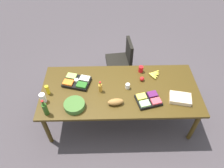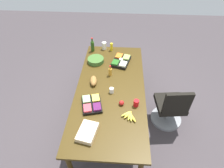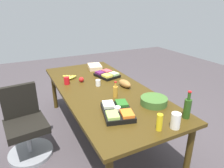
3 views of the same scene
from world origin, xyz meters
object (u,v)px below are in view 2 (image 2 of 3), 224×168
(dressing_bottle, at_px, (110,72))
(banana_bunch, at_px, (129,116))
(veggie_tray, at_px, (121,61))
(red_solo_cup, at_px, (136,103))
(apple_red, at_px, (121,103))
(mayo_jar, at_px, (104,46))
(conference_table, at_px, (111,90))
(mustard_bottle, at_px, (112,47))
(sheet_cake, at_px, (87,132))
(wine_bottle, at_px, (93,46))
(salad_bowl, at_px, (96,60))
(fruit_platter, at_px, (92,104))
(paper_cup, at_px, (112,90))
(bread_loaf, at_px, (93,81))
(office_chair, at_px, (170,109))

(dressing_bottle, relative_size, banana_bunch, 0.91)
(veggie_tray, height_order, red_solo_cup, red_solo_cup)
(apple_red, xyz_separation_m, mayo_jar, (-1.55, -0.41, 0.04))
(conference_table, xyz_separation_m, mustard_bottle, (-1.13, -0.06, 0.14))
(sheet_cake, height_order, banana_bunch, sheet_cake)
(dressing_bottle, height_order, wine_bottle, wine_bottle)
(salad_bowl, height_order, red_solo_cup, red_solo_cup)
(apple_red, relative_size, salad_bowl, 0.24)
(sheet_cake, distance_m, mayo_jar, 2.08)
(veggie_tray, distance_m, fruit_platter, 1.19)
(fruit_platter, distance_m, red_solo_cup, 0.66)
(apple_red, xyz_separation_m, paper_cup, (-0.25, -0.17, 0.01))
(apple_red, relative_size, mayo_jar, 0.49)
(mayo_jar, bearing_deg, sheet_cake, -0.67)
(apple_red, distance_m, red_solo_cup, 0.22)
(bread_loaf, bearing_deg, salad_bowl, -176.25)
(conference_table, relative_size, dressing_bottle, 12.39)
(bread_loaf, bearing_deg, sheet_cake, 3.24)
(bread_loaf, height_order, sheet_cake, bread_loaf)
(conference_table, distance_m, dressing_bottle, 0.35)
(apple_red, xyz_separation_m, sheet_cake, (0.53, -0.43, -0.00))
(red_solo_cup, relative_size, banana_bunch, 0.49)
(apple_red, distance_m, sheet_cake, 0.68)
(salad_bowl, bearing_deg, dressing_bottle, 39.00)
(apple_red, height_order, mustard_bottle, mustard_bottle)
(fruit_platter, bearing_deg, sheet_cake, 1.59)
(veggie_tray, xyz_separation_m, paper_cup, (0.83, -0.13, 0.01))
(apple_red, height_order, sheet_cake, apple_red)
(mayo_jar, relative_size, fruit_platter, 0.38)
(dressing_bottle, bearing_deg, bread_loaf, -49.27)
(paper_cup, relative_size, red_solo_cup, 0.82)
(dressing_bottle, bearing_deg, wine_bottle, -151.42)
(bread_loaf, xyz_separation_m, paper_cup, (0.20, 0.32, -0.01))
(red_solo_cup, bearing_deg, bread_loaf, -123.31)
(wine_bottle, bearing_deg, mayo_jar, 110.98)
(office_chair, distance_m, fruit_platter, 1.42)
(paper_cup, bearing_deg, office_chair, 92.77)
(apple_red, height_order, wine_bottle, wine_bottle)
(conference_table, distance_m, mayo_jar, 1.20)
(conference_table, bearing_deg, office_chair, 86.20)
(bread_loaf, bearing_deg, conference_table, 73.91)
(veggie_tray, distance_m, bread_loaf, 0.77)
(fruit_platter, bearing_deg, veggie_tray, 160.14)
(paper_cup, distance_m, wine_bottle, 1.30)
(office_chair, height_order, salad_bowl, office_chair)
(apple_red, height_order, dressing_bottle, dressing_bottle)
(bread_loaf, bearing_deg, mayo_jar, 175.78)
(red_solo_cup, bearing_deg, sheet_cake, -50.90)
(fruit_platter, bearing_deg, conference_table, 148.66)
(banana_bunch, bearing_deg, bread_loaf, -138.31)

